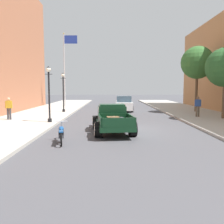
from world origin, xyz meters
The scene contains 11 objects.
ground_plane centered at (0.00, 0.00, 0.00)m, with size 140.00×140.00×0.00m, color #47474C.
sidewalk_left centered at (-7.25, 0.00, 0.07)m, with size 5.50×64.00×0.15m, color #ADA89E.
hotrod_truck_dark_green centered at (-0.78, -0.68, 0.75)m, with size 2.53×5.06×1.58m.
motorcycle_parked centered at (-3.13, -3.56, 0.44)m, with size 0.69×2.09×0.93m.
car_background_white centered at (0.57, 11.47, 0.77)m, with size 1.97×4.35×1.65m.
pedestrian_sidewalk_left centered at (-8.45, 3.42, 1.09)m, with size 0.53×0.22×1.65m.
pedestrian_sidewalk_right centered at (6.30, 5.14, 1.09)m, with size 0.53×0.22×1.65m.
street_lamp_near centered at (-5.09, 2.10, 2.39)m, with size 0.50×0.32×3.85m.
street_lamp_far centered at (-5.50, 9.20, 2.39)m, with size 0.50×0.32×3.85m.
flagpole centered at (-6.46, 16.25, 5.77)m, with size 1.74×0.16×9.16m.
street_tree_second centered at (7.68, 9.47, 4.96)m, with size 3.20×3.20×6.43m.
Camera 1 is at (-0.85, -14.47, 2.53)m, focal length 38.58 mm.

